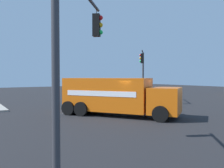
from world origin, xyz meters
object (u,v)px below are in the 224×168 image
at_px(traffic_light_primary, 143,68).
at_px(sedan_black, 108,93).
at_px(traffic_light_secondary, 76,39).
at_px(delivery_truck, 117,96).

distance_m(traffic_light_primary, sedan_black, 6.39).
bearing_deg(traffic_light_secondary, sedan_black, 145.70).
xyz_separation_m(delivery_truck, sedan_black, (-11.45, 6.36, -0.78)).
relative_size(traffic_light_primary, traffic_light_secondary, 0.93).
relative_size(traffic_light_primary, sedan_black, 1.24).
bearing_deg(delivery_truck, sedan_black, 150.95).
height_order(traffic_light_secondary, sedan_black, traffic_light_secondary).
relative_size(traffic_light_secondary, sedan_black, 1.34).
xyz_separation_m(delivery_truck, traffic_light_primary, (-5.93, 7.39, 2.26)).
bearing_deg(sedan_black, traffic_light_primary, 10.62).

